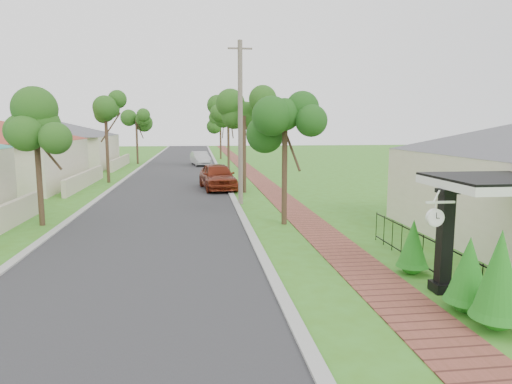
{
  "coord_description": "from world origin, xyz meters",
  "views": [
    {
      "loc": [
        -1.24,
        -10.9,
        3.98
      ],
      "look_at": [
        0.91,
        5.94,
        1.5
      ],
      "focal_mm": 32.0,
      "sensor_mm": 36.0,
      "label": 1
    }
  ],
  "objects": [
    {
      "name": "kerb_left",
      "position": [
        -6.65,
        20.0,
        0.0
      ],
      "size": [
        0.3,
        120.0,
        0.1
      ],
      "primitive_type": "cube",
      "color": "#9E9E99",
      "rests_on": "ground"
    },
    {
      "name": "parked_car_red",
      "position": [
        -0.04,
        17.5,
        0.82
      ],
      "size": [
        2.51,
        5.01,
        1.64
      ],
      "primitive_type": "imported",
      "rotation": [
        0.0,
        0.0,
        0.12
      ],
      "color": "maroon",
      "rests_on": "ground"
    },
    {
      "name": "picket_fence",
      "position": [
        4.9,
        -0.0,
        0.53
      ],
      "size": [
        0.03,
        8.02,
        1.0
      ],
      "color": "black",
      "rests_on": "ground"
    },
    {
      "name": "street_trees",
      "position": [
        -2.87,
        26.84,
        4.54
      ],
      "size": [
        10.7,
        37.65,
        5.89
      ],
      "color": "#382619",
      "rests_on": "ground"
    },
    {
      "name": "ground",
      "position": [
        0.0,
        0.0,
        0.0
      ],
      "size": [
        160.0,
        160.0,
        0.0
      ],
      "primitive_type": "plane",
      "color": "#3F771C",
      "rests_on": "ground"
    },
    {
      "name": "utility_pole",
      "position": [
        0.9,
        12.03,
        4.11
      ],
      "size": [
        1.2,
        0.24,
        8.11
      ],
      "color": "#76675C",
      "rests_on": "ground"
    },
    {
      "name": "far_house_grey",
      "position": [
        -14.97,
        34.0,
        2.34
      ],
      "size": [
        15.56,
        15.56,
        4.6
      ],
      "color": "beige",
      "rests_on": "ground"
    },
    {
      "name": "kerb_right",
      "position": [
        0.65,
        20.0,
        0.0
      ],
      "size": [
        0.3,
        120.0,
        0.1
      ],
      "primitive_type": "cube",
      "color": "#9E9E99",
      "rests_on": "ground"
    },
    {
      "name": "parked_car_white",
      "position": [
        -1.0,
        35.14,
        0.68
      ],
      "size": [
        2.17,
        4.33,
        1.36
      ],
      "primitive_type": "imported",
      "rotation": [
        0.0,
        0.0,
        0.18
      ],
      "color": "#BCBCBE",
      "rests_on": "ground"
    },
    {
      "name": "station_clock",
      "position": [
        4.06,
        -1.4,
        1.95
      ],
      "size": [
        0.68,
        0.13,
        0.58
      ],
      "color": "white",
      "rests_on": "ground"
    },
    {
      "name": "porch_post",
      "position": [
        4.55,
        -1.0,
        1.12
      ],
      "size": [
        0.48,
        0.48,
        2.52
      ],
      "color": "black",
      "rests_on": "ground"
    },
    {
      "name": "sidewalk",
      "position": [
        3.25,
        20.0,
        0.0
      ],
      "size": [
        1.5,
        120.0,
        0.03
      ],
      "primitive_type": "cube",
      "color": "brown",
      "rests_on": "ground"
    },
    {
      "name": "near_tree",
      "position": [
        2.2,
        7.0,
        3.88
      ],
      "size": [
        1.9,
        1.9,
        4.88
      ],
      "color": "#382619",
      "rests_on": "ground"
    },
    {
      "name": "hedge_row",
      "position": [
        4.45,
        -2.01,
        0.88
      ],
      "size": [
        0.89,
        4.34,
        2.07
      ],
      "color": "#125A15",
      "rests_on": "ground"
    },
    {
      "name": "road",
      "position": [
        -3.0,
        20.0,
        0.0
      ],
      "size": [
        7.0,
        120.0,
        0.02
      ],
      "primitive_type": "cube",
      "color": "#28282B",
      "rests_on": "ground"
    }
  ]
}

